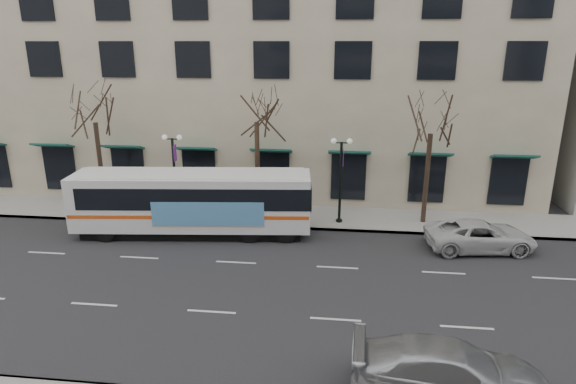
# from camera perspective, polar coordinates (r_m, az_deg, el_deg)

# --- Properties ---
(ground) EXTENTS (160.00, 160.00, 0.00)m
(ground) POSITION_cam_1_polar(r_m,az_deg,el_deg) (22.19, -7.48, -10.83)
(ground) COLOR black
(ground) RESTS_ON ground
(sidewalk_far) EXTENTS (80.00, 4.00, 0.15)m
(sidewalk_far) POSITION_cam_1_polar(r_m,az_deg,el_deg) (29.80, 6.08, -3.10)
(sidewalk_far) COLOR gray
(sidewalk_far) RESTS_ON ground
(building_hotel) EXTENTS (40.00, 20.00, 24.00)m
(building_hotel) POSITION_cam_1_polar(r_m,az_deg,el_deg) (40.60, -3.67, 19.49)
(building_hotel) COLOR tan
(building_hotel) RESTS_ON ground
(tree_far_left) EXTENTS (3.60, 3.60, 8.34)m
(tree_far_left) POSITION_cam_1_polar(r_m,az_deg,el_deg) (31.77, -22.06, 9.34)
(tree_far_left) COLOR black
(tree_far_left) RESTS_ON ground
(tree_far_mid) EXTENTS (3.60, 3.60, 8.55)m
(tree_far_mid) POSITION_cam_1_polar(r_m,az_deg,el_deg) (28.42, -3.77, 10.17)
(tree_far_mid) COLOR black
(tree_far_mid) RESTS_ON ground
(tree_far_right) EXTENTS (3.60, 3.60, 8.06)m
(tree_far_right) POSITION_cam_1_polar(r_m,az_deg,el_deg) (28.48, 16.70, 8.52)
(tree_far_right) COLOR black
(tree_far_right) RESTS_ON ground
(lamp_post_left) EXTENTS (1.22, 0.45, 5.21)m
(lamp_post_left) POSITION_cam_1_polar(r_m,az_deg,el_deg) (29.88, -13.30, 2.35)
(lamp_post_left) COLOR black
(lamp_post_left) RESTS_ON ground
(lamp_post_right) EXTENTS (1.22, 0.45, 5.21)m
(lamp_post_right) POSITION_cam_1_polar(r_m,az_deg,el_deg) (28.16, 6.26, 1.81)
(lamp_post_right) COLOR black
(lamp_post_right) RESTS_ON ground
(city_bus) EXTENTS (13.40, 4.16, 3.57)m
(city_bus) POSITION_cam_1_polar(r_m,az_deg,el_deg) (27.39, -11.06, -1.03)
(city_bus) COLOR white
(city_bus) RESTS_ON ground
(silver_car) EXTENTS (6.07, 2.68, 1.73)m
(silver_car) POSITION_cam_1_polar(r_m,az_deg,el_deg) (16.30, 18.71, -19.55)
(silver_car) COLOR #AEB0B6
(silver_car) RESTS_ON ground
(white_pickup) EXTENTS (5.83, 3.20, 1.55)m
(white_pickup) POSITION_cam_1_polar(r_m,az_deg,el_deg) (27.14, 21.82, -4.81)
(white_pickup) COLOR silver
(white_pickup) RESTS_ON ground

